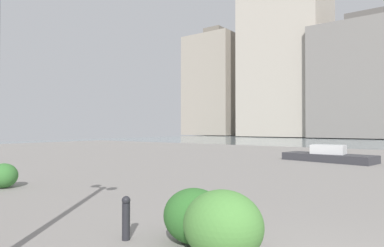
% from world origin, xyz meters
% --- Properties ---
extents(building_slab, '(17.18, 14.14, 22.08)m').
position_xyz_m(building_slab, '(8.48, -62.53, 10.01)').
color(building_slab, gray).
rests_on(building_slab, ground).
extents(building_annex, '(16.12, 15.10, 37.01)m').
position_xyz_m(building_annex, '(23.70, -64.42, 18.50)').
color(building_annex, '#B2A899').
rests_on(building_annex, ground).
extents(building_highrise, '(12.78, 11.81, 26.77)m').
position_xyz_m(building_highrise, '(42.92, -66.94, 12.35)').
color(building_highrise, '#9E9384').
rests_on(building_highrise, ground).
extents(bollard_near, '(0.13, 0.13, 0.66)m').
position_xyz_m(bollard_near, '(3.11, -0.52, 0.34)').
color(bollard_near, '#232328').
rests_on(bollard_near, ground).
extents(shrub_low, '(0.81, 0.73, 0.69)m').
position_xyz_m(shrub_low, '(9.09, -1.42, 0.34)').
color(shrub_low, '#387533').
rests_on(shrub_low, ground).
extents(shrub_round, '(0.94, 0.84, 0.80)m').
position_xyz_m(shrub_round, '(2.20, -1.00, 0.40)').
color(shrub_round, '#2D6628').
rests_on(shrub_round, ground).
extents(shrub_wide, '(1.05, 0.94, 0.89)m').
position_xyz_m(shrub_wide, '(1.55, -0.71, 0.45)').
color(shrub_wide, '#477F38').
rests_on(shrub_wide, ground).
extents(boat, '(4.55, 2.42, 0.95)m').
position_xyz_m(boat, '(3.54, -14.45, 0.21)').
color(boat, '#333338').
rests_on(boat, ground).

